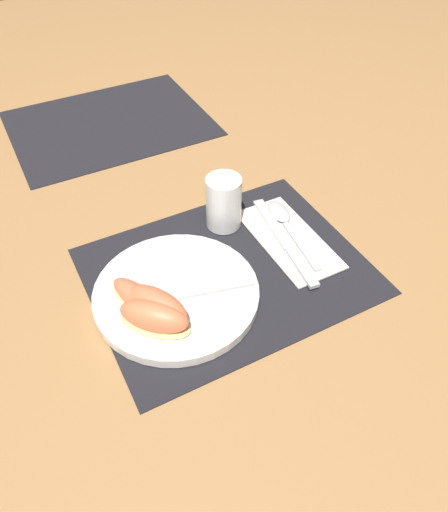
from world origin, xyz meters
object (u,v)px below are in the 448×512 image
Objects in this scene: plate at (176,294)px; citrus_wedge_1 at (157,306)px; juice_glass at (224,205)px; knife at (285,242)px; spoon at (285,220)px; citrus_wedge_2 at (154,318)px; fork at (184,295)px; citrus_wedge_0 at (144,303)px.

plate is 2.20× the size of citrus_wedge_1.
juice_glass is 0.83× the size of citrus_wedge_1.
plate is 0.21m from knife.
spoon is 0.31m from citrus_wedge_2.
plate is 2.65× the size of juice_glass.
fork is at bearing 29.08° from citrus_wedge_2.
citrus_wedge_1 is 0.02m from citrus_wedge_2.
spoon is (0.24, 0.07, -0.00)m from plate.
knife is 0.27m from citrus_wedge_2.
knife is 0.26m from citrus_wedge_1.
spoon is 1.01× the size of fork.
citrus_wedge_0 is at bearing 177.19° from fork.
plate is 1.11× the size of knife.
juice_glass is at bearing 44.09° from fork.
citrus_wedge_2 is at bearing -165.39° from knife.
citrus_wedge_0 is (-0.06, 0.00, 0.01)m from fork.
citrus_wedge_0 is (-0.20, -0.13, -0.01)m from juice_glass.
juice_glass is 0.42× the size of knife.
juice_glass is 0.71× the size of citrus_wedge_0.
citrus_wedge_0 is at bearing -146.66° from juice_glass.
juice_glass is at bearing 124.02° from knife.
knife is 2.13× the size of citrus_wedge_2.
fork is at bearing 17.27° from citrus_wedge_1.
citrus_wedge_1 reaches higher than fork.
citrus_wedge_1 is at bearing -168.62° from knife.
knife is at bearing 11.38° from citrus_wedge_1.
spoon is 1.38× the size of citrus_wedge_0.
citrus_wedge_0 reaches higher than plate.
knife is 1.23× the size of fork.
juice_glass is (0.14, 0.12, 0.03)m from plate.
plate is 1.36× the size of fork.
citrus_wedge_0 is 1.18× the size of citrus_wedge_1.
knife is at bearing 9.99° from fork.
plate is at bearing -164.07° from spoon.
spoon is at bearing -27.95° from juice_glass.
juice_glass reaches higher than knife.
juice_glass is 0.12m from knife.
spoon is 1.74× the size of citrus_wedge_2.
citrus_wedge_1 is (-0.04, -0.03, 0.03)m from plate.
juice_glass is at bearing 38.73° from citrus_wedge_1.
plate is 2.35× the size of citrus_wedge_2.
fork is 1.73× the size of citrus_wedge_2.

